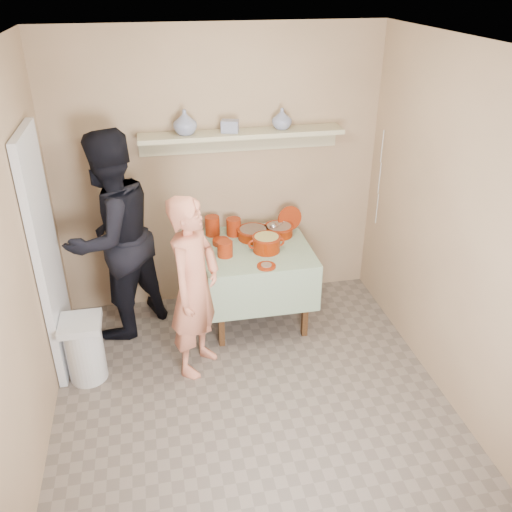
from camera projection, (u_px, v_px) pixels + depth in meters
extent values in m
plane|color=#6D6056|center=(256.00, 414.00, 4.09)|extent=(3.50, 3.50, 0.00)
cube|color=silver|center=(47.00, 258.00, 4.19)|extent=(0.06, 0.70, 2.00)
cylinder|color=maroon|center=(212.00, 226.00, 5.05)|extent=(0.14, 0.14, 0.18)
cylinder|color=maroon|center=(234.00, 227.00, 5.05)|extent=(0.14, 0.14, 0.16)
cylinder|color=maroon|center=(225.00, 249.00, 4.69)|extent=(0.14, 0.14, 0.14)
cylinder|color=maroon|center=(221.00, 242.00, 4.91)|extent=(0.15, 0.15, 0.05)
cylinder|color=maroon|center=(290.00, 218.00, 5.13)|extent=(0.24, 0.09, 0.24)
imported|color=navy|center=(282.00, 119.00, 4.74)|extent=(0.22, 0.22, 0.18)
imported|color=navy|center=(185.00, 122.00, 4.58)|extent=(0.27, 0.27, 0.21)
cube|color=navy|center=(230.00, 126.00, 4.67)|extent=(0.17, 0.14, 0.10)
imported|color=#D3785B|center=(194.00, 287.00, 4.25)|extent=(0.62, 0.67, 1.53)
imported|color=black|center=(112.00, 237.00, 4.65)|extent=(1.15, 1.14, 1.87)
cube|color=tan|center=(219.00, 174.00, 5.00)|extent=(3.00, 0.02, 2.60)
cube|color=tan|center=(351.00, 496.00, 1.96)|extent=(3.00, 0.02, 2.60)
cube|color=tan|center=(7.00, 288.00, 3.22)|extent=(0.02, 3.50, 2.60)
cube|color=tan|center=(470.00, 243.00, 3.74)|extent=(0.02, 3.50, 2.60)
cube|color=silver|center=(256.00, 48.00, 2.86)|extent=(3.00, 3.50, 0.02)
cube|color=#4C2D16|center=(221.00, 312.00, 4.68)|extent=(0.05, 0.05, 0.71)
cube|color=#4C2D16|center=(306.00, 302.00, 4.81)|extent=(0.05, 0.05, 0.71)
cube|color=#4C2D16|center=(210.00, 269.00, 5.34)|extent=(0.05, 0.05, 0.71)
cube|color=#4C2D16|center=(285.00, 262.00, 5.47)|extent=(0.05, 0.05, 0.71)
cube|color=#4C2D16|center=(255.00, 249.00, 4.90)|extent=(0.90, 0.90, 0.04)
cube|color=#1E5924|center=(255.00, 247.00, 4.89)|extent=(0.96, 0.96, 0.01)
cube|color=#1E5924|center=(266.00, 295.00, 4.57)|extent=(0.96, 0.01, 0.44)
cube|color=#1E5924|center=(246.00, 244.00, 5.40)|extent=(0.96, 0.01, 0.44)
cube|color=#1E5924|center=(203.00, 273.00, 4.90)|extent=(0.01, 0.96, 0.44)
cube|color=#1E5924|center=(306.00, 263.00, 5.07)|extent=(0.01, 0.96, 0.44)
cylinder|color=#661401|center=(253.00, 234.00, 5.00)|extent=(0.28, 0.28, 0.09)
cylinder|color=maroon|center=(253.00, 230.00, 4.98)|extent=(0.30, 0.30, 0.01)
cylinder|color=brown|center=(253.00, 231.00, 4.99)|extent=(0.25, 0.25, 0.05)
cylinder|color=#661401|center=(279.00, 231.00, 5.06)|extent=(0.26, 0.26, 0.09)
cylinder|color=maroon|center=(279.00, 227.00, 5.04)|extent=(0.28, 0.28, 0.01)
cylinder|color=#8C6B54|center=(279.00, 228.00, 5.05)|extent=(0.23, 0.23, 0.05)
cylinder|color=silver|center=(281.00, 224.00, 4.87)|extent=(0.01, 0.22, 0.16)
sphere|color=silver|center=(273.00, 227.00, 5.00)|extent=(0.07, 0.07, 0.07)
cylinder|color=#661401|center=(266.00, 244.00, 4.77)|extent=(0.24, 0.24, 0.14)
cylinder|color=maroon|center=(266.00, 237.00, 4.74)|extent=(0.25, 0.25, 0.01)
cylinder|color=tan|center=(266.00, 239.00, 4.75)|extent=(0.21, 0.21, 0.05)
torus|color=maroon|center=(253.00, 244.00, 4.75)|extent=(0.09, 0.02, 0.09)
torus|color=maroon|center=(280.00, 242.00, 4.79)|extent=(0.09, 0.02, 0.09)
cylinder|color=maroon|center=(266.00, 266.00, 4.54)|extent=(0.16, 0.16, 0.02)
cylinder|color=#8C6B54|center=(266.00, 265.00, 4.54)|extent=(0.09, 0.09, 0.01)
cube|color=tan|center=(242.00, 134.00, 4.72)|extent=(1.80, 0.25, 0.04)
cube|color=tan|center=(240.00, 141.00, 4.88)|extent=(1.80, 0.02, 0.18)
cylinder|color=silver|center=(85.00, 353.00, 4.35)|extent=(0.30, 0.30, 0.50)
cube|color=silver|center=(80.00, 324.00, 4.22)|extent=(0.32, 0.32, 0.06)
cylinder|color=silver|center=(382.00, 146.00, 4.91)|extent=(0.01, 0.01, 0.30)
cylinder|color=silver|center=(380.00, 178.00, 5.04)|extent=(0.01, 0.01, 0.30)
cylinder|color=silver|center=(377.00, 209.00, 5.16)|extent=(0.01, 0.01, 0.30)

